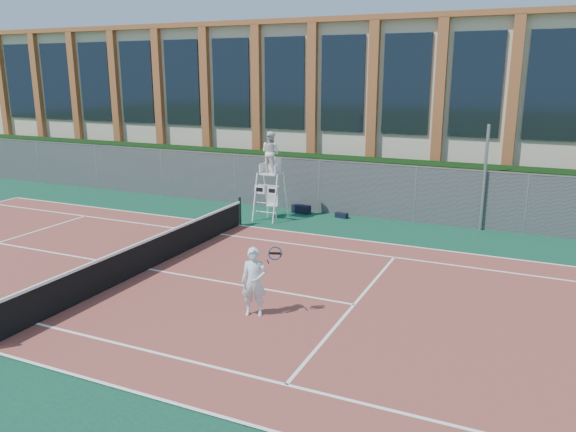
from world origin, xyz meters
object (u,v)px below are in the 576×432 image
at_px(umpire_chair, 271,155).
at_px(plastic_chair, 272,203).
at_px(tennis_player, 254,282).
at_px(steel_pole, 484,178).

bearing_deg(umpire_chair, plastic_chair, 105.45).
xyz_separation_m(umpire_chair, tennis_player, (3.78, -8.62, -1.70)).
distance_m(umpire_chair, tennis_player, 9.57).
height_order(steel_pole, umpire_chair, steel_pole).
xyz_separation_m(umpire_chair, plastic_chair, (-0.07, 0.26, -2.01)).
relative_size(umpire_chair, plastic_chair, 3.67).
height_order(umpire_chair, plastic_chair, umpire_chair).
bearing_deg(steel_pole, umpire_chair, -168.16).
distance_m(steel_pole, umpire_chair, 8.08).
relative_size(umpire_chair, tennis_player, 2.08).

